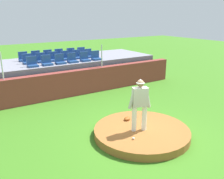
# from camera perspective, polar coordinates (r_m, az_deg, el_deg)

# --- Properties ---
(ground_plane) EXTENTS (60.00, 60.00, 0.00)m
(ground_plane) POSITION_cam_1_polar(r_m,az_deg,el_deg) (8.52, 6.82, -10.54)
(ground_plane) COLOR #3B771D
(pitchers_mound) EXTENTS (3.20, 3.20, 0.26)m
(pitchers_mound) POSITION_cam_1_polar(r_m,az_deg,el_deg) (8.46, 6.86, -9.76)
(pitchers_mound) COLOR #985C2B
(pitchers_mound) RESTS_ON ground_plane
(pitcher) EXTENTS (0.75, 0.41, 1.75)m
(pitcher) POSITION_cam_1_polar(r_m,az_deg,el_deg) (7.90, 6.46, -2.70)
(pitcher) COLOR white
(pitcher) RESTS_ON pitchers_mound
(baseball) EXTENTS (0.07, 0.07, 0.07)m
(baseball) POSITION_cam_1_polar(r_m,az_deg,el_deg) (7.69, 4.98, -11.21)
(baseball) COLOR white
(baseball) RESTS_ON pitchers_mound
(fielding_glove) EXTENTS (0.36, 0.31, 0.11)m
(fielding_glove) POSITION_cam_1_polar(r_m,az_deg,el_deg) (8.98, 3.55, -6.72)
(fielding_glove) COLOR #904A18
(fielding_glove) RESTS_ON pitchers_mound
(brick_barrier) EXTENTS (12.16, 0.40, 1.27)m
(brick_barrier) POSITION_cam_1_polar(r_m,az_deg,el_deg) (12.48, -8.52, 1.55)
(brick_barrier) COLOR brown
(brick_barrier) RESTS_ON ground_plane
(fence_post_left) EXTENTS (0.06, 0.06, 1.18)m
(fence_post_left) POSITION_cam_1_polar(r_m,az_deg,el_deg) (11.31, -24.16, 5.00)
(fence_post_left) COLOR silver
(fence_post_left) RESTS_ON brick_barrier
(fence_post_right) EXTENTS (0.06, 0.06, 1.18)m
(fence_post_right) POSITION_cam_1_polar(r_m,az_deg,el_deg) (12.92, -2.40, 7.80)
(fence_post_right) COLOR silver
(fence_post_right) RESTS_ON brick_barrier
(bleacher_platform) EXTENTS (11.13, 3.44, 1.48)m
(bleacher_platform) POSITION_cam_1_polar(r_m,az_deg,el_deg) (14.43, -12.20, 3.90)
(bleacher_platform) COLOR gray
(bleacher_platform) RESTS_ON ground_plane
(stadium_chair_0) EXTENTS (0.48, 0.44, 0.50)m
(stadium_chair_0) POSITION_cam_1_polar(r_m,az_deg,el_deg) (12.61, -18.00, 5.75)
(stadium_chair_0) COLOR navy
(stadium_chair_0) RESTS_ON bleacher_platform
(stadium_chair_1) EXTENTS (0.48, 0.44, 0.50)m
(stadium_chair_1) POSITION_cam_1_polar(r_m,az_deg,el_deg) (12.81, -14.88, 6.18)
(stadium_chair_1) COLOR navy
(stadium_chair_1) RESTS_ON bleacher_platform
(stadium_chair_2) EXTENTS (0.48, 0.44, 0.50)m
(stadium_chair_2) POSITION_cam_1_polar(r_m,az_deg,el_deg) (13.04, -11.96, 6.56)
(stadium_chair_2) COLOR navy
(stadium_chair_2) RESTS_ON bleacher_platform
(stadium_chair_3) EXTENTS (0.48, 0.44, 0.50)m
(stadium_chair_3) POSITION_cam_1_polar(r_m,az_deg,el_deg) (13.28, -9.20, 6.89)
(stadium_chair_3) COLOR navy
(stadium_chair_3) RESTS_ON bleacher_platform
(stadium_chair_4) EXTENTS (0.48, 0.44, 0.50)m
(stadium_chair_4) POSITION_cam_1_polar(r_m,az_deg,el_deg) (13.58, -6.33, 7.23)
(stadium_chair_4) COLOR navy
(stadium_chair_4) RESTS_ON bleacher_platform
(stadium_chair_5) EXTENTS (0.48, 0.44, 0.50)m
(stadium_chair_5) POSITION_cam_1_polar(r_m,az_deg,el_deg) (13.90, -3.72, 7.52)
(stadium_chair_5) COLOR navy
(stadium_chair_5) RESTS_ON bleacher_platform
(stadium_chair_6) EXTENTS (0.48, 0.44, 0.50)m
(stadium_chair_6) POSITION_cam_1_polar(r_m,az_deg,el_deg) (13.50, -18.96, 6.36)
(stadium_chair_6) COLOR navy
(stadium_chair_6) RESTS_ON bleacher_platform
(stadium_chair_7) EXTENTS (0.48, 0.44, 0.50)m
(stadium_chair_7) POSITION_cam_1_polar(r_m,az_deg,el_deg) (13.68, -16.05, 6.75)
(stadium_chair_7) COLOR navy
(stadium_chair_7) RESTS_ON bleacher_platform
(stadium_chair_8) EXTENTS (0.48, 0.44, 0.50)m
(stadium_chair_8) POSITION_cam_1_polar(r_m,az_deg,el_deg) (13.89, -13.38, 7.09)
(stadium_chair_8) COLOR navy
(stadium_chair_8) RESTS_ON bleacher_platform
(stadium_chair_9) EXTENTS (0.48, 0.44, 0.50)m
(stadium_chair_9) POSITION_cam_1_polar(r_m,az_deg,el_deg) (14.10, -10.75, 7.40)
(stadium_chair_9) COLOR navy
(stadium_chair_9) RESTS_ON bleacher_platform
(stadium_chair_10) EXTENTS (0.48, 0.44, 0.50)m
(stadium_chair_10) POSITION_cam_1_polar(r_m,az_deg,el_deg) (14.39, -8.17, 7.72)
(stadium_chair_10) COLOR navy
(stadium_chair_10) RESTS_ON bleacher_platform
(stadium_chair_11) EXTENTS (0.48, 0.44, 0.50)m
(stadium_chair_11) POSITION_cam_1_polar(r_m,az_deg,el_deg) (14.69, -5.49, 8.00)
(stadium_chair_11) COLOR navy
(stadium_chair_11) RESTS_ON bleacher_platform
(stadium_chair_12) EXTENTS (0.48, 0.44, 0.50)m
(stadium_chair_12) POSITION_cam_1_polar(r_m,az_deg,el_deg) (14.32, -19.82, 6.84)
(stadium_chair_12) COLOR navy
(stadium_chair_12) RESTS_ON bleacher_platform
(stadium_chair_13) EXTENTS (0.48, 0.44, 0.50)m
(stadium_chair_13) POSITION_cam_1_polar(r_m,az_deg,el_deg) (14.53, -17.14, 7.22)
(stadium_chair_13) COLOR navy
(stadium_chair_13) RESTS_ON bleacher_platform
(stadium_chair_14) EXTENTS (0.48, 0.44, 0.50)m
(stadium_chair_14) POSITION_cam_1_polar(r_m,az_deg,el_deg) (14.71, -14.53, 7.55)
(stadium_chair_14) COLOR navy
(stadium_chair_14) RESTS_ON bleacher_platform
(stadium_chair_15) EXTENTS (0.48, 0.44, 0.50)m
(stadium_chair_15) POSITION_cam_1_polar(r_m,az_deg,el_deg) (14.94, -12.06, 7.85)
(stadium_chair_15) COLOR navy
(stadium_chair_15) RESTS_ON bleacher_platform
(stadium_chair_16) EXTENTS (0.48, 0.44, 0.50)m
(stadium_chair_16) POSITION_cam_1_polar(r_m,az_deg,el_deg) (15.20, -9.38, 8.15)
(stadium_chair_16) COLOR navy
(stadium_chair_16) RESTS_ON bleacher_platform
(stadium_chair_17) EXTENTS (0.48, 0.44, 0.50)m
(stadium_chair_17) POSITION_cam_1_polar(r_m,az_deg,el_deg) (15.48, -7.01, 8.41)
(stadium_chair_17) COLOR navy
(stadium_chair_17) RESTS_ON bleacher_platform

